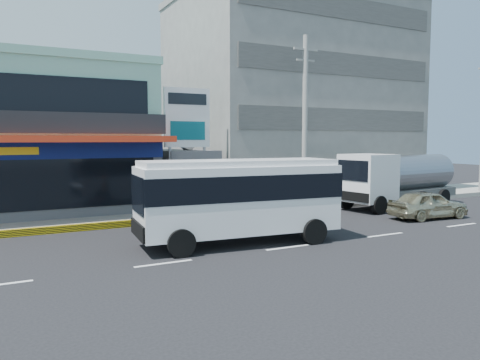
% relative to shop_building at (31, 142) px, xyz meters
% --- Properties ---
extents(ground, '(120.00, 120.00, 0.00)m').
position_rel_shop_building_xyz_m(ground, '(8.00, -13.95, -4.00)').
color(ground, black).
rests_on(ground, ground).
extents(sidewalk, '(70.00, 5.00, 0.30)m').
position_rel_shop_building_xyz_m(sidewalk, '(13.00, -4.45, -3.85)').
color(sidewalk, gray).
rests_on(sidewalk, ground).
extents(shop_building, '(12.40, 11.70, 8.00)m').
position_rel_shop_building_xyz_m(shop_building, '(0.00, 0.00, 0.00)').
color(shop_building, '#4E4D53').
rests_on(shop_building, ground).
extents(concrete_building, '(16.00, 12.00, 14.00)m').
position_rel_shop_building_xyz_m(concrete_building, '(18.00, 1.05, 3.00)').
color(concrete_building, gray).
rests_on(concrete_building, ground).
extents(gap_structure, '(3.00, 6.00, 3.50)m').
position_rel_shop_building_xyz_m(gap_structure, '(8.00, -1.95, -2.25)').
color(gap_structure, '#4E4D53').
rests_on(gap_structure, ground).
extents(satellite_dish, '(1.50, 1.50, 0.15)m').
position_rel_shop_building_xyz_m(satellite_dish, '(8.00, -2.95, -0.42)').
color(satellite_dish, slate).
rests_on(satellite_dish, gap_structure).
extents(billboard, '(2.60, 0.18, 6.90)m').
position_rel_shop_building_xyz_m(billboard, '(7.50, -4.75, 0.93)').
color(billboard, gray).
rests_on(billboard, ground).
extents(utility_pole_near, '(1.60, 0.30, 10.00)m').
position_rel_shop_building_xyz_m(utility_pole_near, '(14.00, -6.55, 1.15)').
color(utility_pole_near, '#999993').
rests_on(utility_pole_near, ground).
extents(minibus, '(8.15, 3.37, 3.33)m').
position_rel_shop_building_xyz_m(minibus, '(6.63, -12.45, -2.01)').
color(minibus, white).
rests_on(minibus, ground).
extents(sedan, '(4.48, 2.14, 1.48)m').
position_rel_shop_building_xyz_m(sedan, '(18.10, -11.85, -3.26)').
color(sedan, '#BEB691').
rests_on(sedan, ground).
extents(tanker_truck, '(8.55, 3.47, 3.28)m').
position_rel_shop_building_xyz_m(tanker_truck, '(19.64, -8.16, -2.23)').
color(tanker_truck, white).
rests_on(tanker_truck, ground).
extents(motorcycle_rider, '(1.90, 1.13, 2.31)m').
position_rel_shop_building_xyz_m(motorcycle_rider, '(4.00, -9.83, -3.24)').
color(motorcycle_rider, '#580C10').
rests_on(motorcycle_rider, ground).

